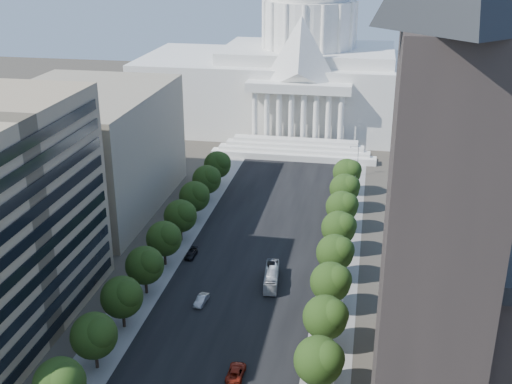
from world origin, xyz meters
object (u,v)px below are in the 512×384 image
Objects in this scene: car_silver at (201,300)px; city_bus at (271,277)px; car_red at (236,372)px; car_dark_b at (191,254)px.

city_bus is (11.99, 9.96, 0.77)m from car_silver.
car_red is (11.07, -20.09, -0.00)m from car_silver.
car_red is at bearing -97.43° from city_bus.
car_dark_b is at bearing -64.15° from car_red.
city_bus is at bearing 45.94° from car_silver.
car_dark_b is 20.96m from city_bus.
car_dark_b is (-18.29, 38.41, -0.08)m from car_red.
city_bus is at bearing -91.35° from car_red.
city_bus reaches higher than car_dark_b.
car_silver reaches higher than car_red.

